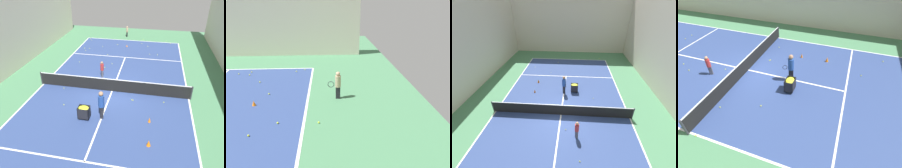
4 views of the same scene
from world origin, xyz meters
The scene contains 41 objects.
ground_plane centered at (0.00, 0.00, 0.00)m, with size 33.55×33.55×0.00m, color #477F56.
court_playing_area centered at (0.00, 0.00, 0.00)m, with size 10.39×23.07×0.00m.
line_baseline_near centered at (0.00, -11.54, 0.01)m, with size 10.39×0.10×0.00m, color white.
line_sideline_left centered at (-5.19, 0.00, 0.01)m, with size 0.10×23.07×0.00m, color white.
line_sideline_right centered at (5.19, 0.00, 0.01)m, with size 0.10×23.07×0.00m, color white.
line_service_near centered at (0.00, -6.34, 0.01)m, with size 10.39×0.10×0.00m, color white.
line_service_far centered at (0.00, 6.34, 0.01)m, with size 10.39×0.10×0.00m, color white.
line_centre_service centered at (0.00, 0.00, 0.01)m, with size 0.10×12.69×0.00m, color white.
tennis_net centered at (0.00, 0.00, 0.50)m, with size 10.69×0.10×0.96m.
player_near_baseline centered at (0.77, -12.87, 0.72)m, with size 0.27×0.58×1.25m.
coach_at_net centered at (0.01, 3.02, 1.01)m, with size 0.48×0.68×1.76m.
child_midcourt centered at (1.19, -1.99, 0.75)m, with size 0.35×0.35×1.31m.
ball_cart centered at (0.97, 3.31, 0.57)m, with size 0.65×0.50×0.81m.
training_cone_0 centered at (-2.81, 4.75, 0.17)m, with size 0.22×0.22×0.34m, color orange.
training_cone_1 centered at (0.26, -9.33, 0.11)m, with size 0.16×0.16×0.22m, color orange.
training_cone_2 centered at (-2.75, 2.90, 0.15)m, with size 0.16×0.16×0.30m, color orange.
tennis_ball_0 centered at (3.46, 0.34, 0.04)m, with size 0.07×0.07×0.07m, color yellow.
tennis_ball_1 centered at (-3.00, -7.54, 0.04)m, with size 0.07×0.07×0.07m, color yellow.
tennis_ball_2 centered at (-4.33, -11.15, 0.04)m, with size 0.07×0.07×0.07m, color yellow.
tennis_ball_3 centered at (5.24, 0.39, 0.04)m, with size 0.07×0.07×0.07m, color yellow.
tennis_ball_4 centered at (4.24, -7.28, 0.04)m, with size 0.07×0.07×0.07m, color yellow.
tennis_ball_5 centered at (0.92, -4.58, 0.04)m, with size 0.07×0.07×0.07m, color yellow.
tennis_ball_6 centered at (1.39, -3.67, 0.04)m, with size 0.07×0.07×0.07m, color yellow.
tennis_ball_7 centered at (3.89, -4.35, 0.04)m, with size 0.07×0.07×0.07m, color yellow.
tennis_ball_8 centered at (-1.21, -10.61, 0.04)m, with size 0.07×0.07×0.07m, color yellow.
tennis_ball_10 centered at (4.54, -7.92, 0.04)m, with size 0.07×0.07×0.07m, color yellow.
tennis_ball_11 centered at (-1.93, -9.80, 0.04)m, with size 0.07×0.07×0.07m, color yellow.
tennis_ball_12 centered at (4.84, -11.06, 0.04)m, with size 0.07×0.07×0.07m, color yellow.
tennis_ball_13 centered at (1.78, -6.64, 0.04)m, with size 0.07×0.07×0.07m, color yellow.
tennis_ball_14 centered at (-3.57, 0.75, 0.04)m, with size 0.07×0.07×0.07m, color yellow.
tennis_ball_16 centered at (2.66, 2.29, 0.04)m, with size 0.07×0.07×0.07m, color yellow.
tennis_ball_17 centered at (4.53, -10.57, 0.04)m, with size 0.07×0.07×0.07m, color yellow.
tennis_ball_18 centered at (-1.59, 0.91, 0.04)m, with size 0.07×0.07×0.07m, color yellow.
tennis_ball_19 centered at (-1.26, -12.08, 0.04)m, with size 0.07×0.07×0.07m, color yellow.
tennis_ball_20 centered at (4.02, -7.96, 0.04)m, with size 0.07×0.07×0.07m, color yellow.
tennis_ball_21 centered at (-1.50, 0.86, 0.04)m, with size 0.07×0.07×0.07m, color yellow.
tennis_ball_22 centered at (1.34, -9.70, 0.04)m, with size 0.07×0.07×0.07m, color yellow.
tennis_ball_23 centered at (-2.25, -7.52, 0.04)m, with size 0.07×0.07×0.07m, color yellow.
tennis_ball_24 centered at (0.47, -1.47, 0.04)m, with size 0.07×0.07×0.07m, color yellow.
tennis_ball_25 centered at (2.86, -8.86, 0.04)m, with size 0.07×0.07×0.07m, color yellow.
tennis_ball_28 centered at (-3.90, -12.08, 0.04)m, with size 0.07×0.07×0.07m, color yellow.
Camera 1 is at (-2.62, 12.88, 7.97)m, focal length 35.00 mm.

